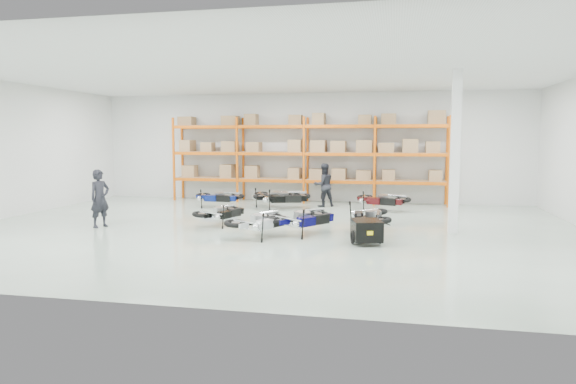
% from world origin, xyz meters
% --- Properties ---
extents(room, '(18.00, 18.00, 18.00)m').
position_xyz_m(room, '(0.00, 0.00, 2.25)').
color(room, '#AABEAB').
rests_on(room, ground).
extents(pallet_rack, '(11.28, 0.98, 3.62)m').
position_xyz_m(pallet_rack, '(-0.00, 6.45, 2.26)').
color(pallet_rack, '#D6570B').
rests_on(pallet_rack, ground).
extents(structural_column, '(0.25, 0.25, 4.50)m').
position_xyz_m(structural_column, '(5.20, 0.50, 2.25)').
color(structural_column, white).
rests_on(structural_column, ground).
extents(moto_blue_centre, '(1.84, 2.02, 1.19)m').
position_xyz_m(moto_blue_centre, '(1.17, -0.61, 0.56)').
color(moto_blue_centre, '#080748').
rests_on(moto_blue_centre, ground).
extents(moto_silver_left, '(1.59, 1.98, 1.15)m').
position_xyz_m(moto_silver_left, '(0.12, -1.26, 0.54)').
color(moto_silver_left, silver).
rests_on(moto_silver_left, ground).
extents(moto_black_far_left, '(1.34, 1.80, 1.05)m').
position_xyz_m(moto_black_far_left, '(-1.53, 0.33, 0.49)').
color(moto_black_far_left, black).
rests_on(moto_black_far_left, ground).
extents(moto_touring_right, '(1.09, 1.96, 1.22)m').
position_xyz_m(moto_touring_right, '(2.92, 0.02, 0.58)').
color(moto_touring_right, black).
rests_on(moto_touring_right, ground).
extents(trailer, '(0.87, 1.49, 0.60)m').
position_xyz_m(trailer, '(2.92, -1.57, 0.35)').
color(trailer, black).
rests_on(trailer, ground).
extents(moto_back_a, '(1.73, 0.95, 1.09)m').
position_xyz_m(moto_back_a, '(-3.01, 4.17, 0.51)').
color(moto_back_a, navy).
rests_on(moto_back_a, ground).
extents(moto_back_b, '(1.93, 1.38, 1.13)m').
position_xyz_m(moto_back_b, '(-0.95, 4.72, 0.53)').
color(moto_back_b, '#A4AAAD').
rests_on(moto_back_b, ground).
extents(moto_back_c, '(2.04, 1.44, 1.20)m').
position_xyz_m(moto_back_c, '(-0.48, 4.15, 0.57)').
color(moto_back_c, black).
rests_on(moto_back_c, ground).
extents(moto_back_d, '(1.94, 1.40, 1.13)m').
position_xyz_m(moto_back_d, '(3.13, 4.40, 0.54)').
color(moto_back_d, '#410D10').
rests_on(moto_back_d, ground).
extents(person_left, '(0.64, 0.74, 1.72)m').
position_xyz_m(person_left, '(-4.96, -0.67, 0.86)').
color(person_left, black).
rests_on(person_left, ground).
extents(person_back, '(1.02, 0.95, 1.68)m').
position_xyz_m(person_back, '(0.91, 5.25, 0.84)').
color(person_back, black).
rests_on(person_back, ground).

